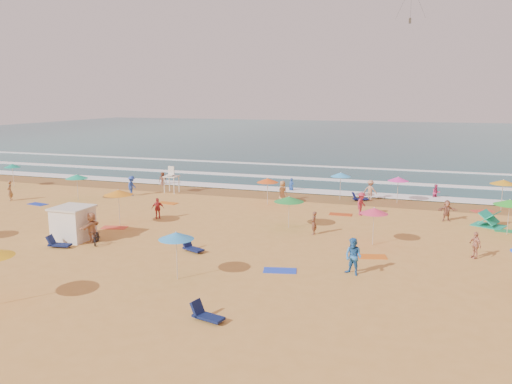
% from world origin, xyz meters
% --- Properties ---
extents(ground, '(220.00, 220.00, 0.00)m').
position_xyz_m(ground, '(0.00, 0.00, 0.00)').
color(ground, gold).
rests_on(ground, ground).
extents(ocean, '(220.00, 140.00, 0.18)m').
position_xyz_m(ocean, '(0.00, 84.00, 0.00)').
color(ocean, '#0C4756').
rests_on(ocean, ground).
extents(wet_sand, '(220.00, 220.00, 0.00)m').
position_xyz_m(wet_sand, '(0.00, 12.50, 0.01)').
color(wet_sand, olive).
rests_on(wet_sand, ground).
extents(surf_foam, '(200.00, 18.70, 0.05)m').
position_xyz_m(surf_foam, '(0.00, 21.32, 0.10)').
color(surf_foam, white).
rests_on(surf_foam, ground).
extents(cabana, '(2.00, 2.00, 2.00)m').
position_xyz_m(cabana, '(-5.60, -5.29, 1.00)').
color(cabana, white).
rests_on(cabana, ground).
extents(cabana_roof, '(2.20, 2.20, 0.12)m').
position_xyz_m(cabana_roof, '(-5.60, -5.29, 2.06)').
color(cabana_roof, silver).
rests_on(cabana_roof, cabana).
extents(bicycle, '(1.28, 1.75, 0.88)m').
position_xyz_m(bicycle, '(-3.70, -5.59, 0.44)').
color(bicycle, black).
rests_on(bicycle, ground).
extents(lifeguard_stand, '(1.20, 1.20, 2.10)m').
position_xyz_m(lifeguard_stand, '(-7.19, 10.58, 1.05)').
color(lifeguard_stand, white).
rests_on(lifeguard_stand, ground).
extents(beach_umbrellas, '(46.36, 29.05, 0.72)m').
position_xyz_m(beach_umbrellas, '(3.47, 0.36, 2.16)').
color(beach_umbrellas, '#38AAFF').
rests_on(beach_umbrellas, ground).
extents(loungers, '(57.12, 26.63, 0.34)m').
position_xyz_m(loungers, '(7.97, -3.29, 0.17)').
color(loungers, '#0E1249').
rests_on(loungers, ground).
extents(towels, '(45.62, 25.08, 0.03)m').
position_xyz_m(towels, '(0.34, 0.14, 0.01)').
color(towels, orange).
rests_on(towels, ground).
extents(beachgoers, '(48.23, 24.75, 2.15)m').
position_xyz_m(beachgoers, '(0.46, 3.52, 0.84)').
color(beachgoers, '#AC7E4F').
rests_on(beachgoers, ground).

